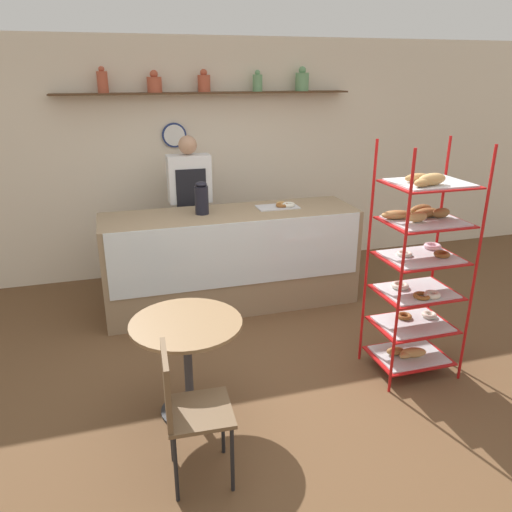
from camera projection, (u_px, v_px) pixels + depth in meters
ground_plane at (273, 372)px, 4.10m from camera, size 14.00×14.00×0.00m
back_wall at (207, 158)px, 5.89m from camera, size 10.00×0.30×2.70m
display_counter at (232, 259)px, 5.15m from camera, size 2.58×0.74×1.00m
pastry_rack at (418, 267)px, 3.85m from camera, size 0.65×0.51×1.86m
person_worker at (191, 208)px, 5.45m from camera, size 0.46×0.23×1.70m
cafe_table at (187, 344)px, 3.45m from camera, size 0.77×0.77×0.73m
cafe_chair at (184, 403)px, 2.85m from camera, size 0.40×0.40×0.88m
coffee_carafe at (202, 198)px, 4.88m from camera, size 0.13×0.13×0.32m
donut_tray_counter at (282, 206)px, 5.16m from camera, size 0.42×0.24×0.05m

